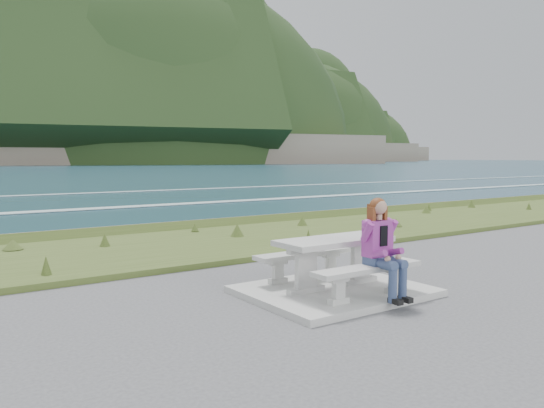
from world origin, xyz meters
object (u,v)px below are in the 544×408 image
object	(u,v)px
picnic_table	(335,249)
seated_woman	(385,262)
bench_seaward	(305,257)
bench_landward	(368,273)

from	to	relation	value
picnic_table	seated_woman	distance (m)	0.86
picnic_table	bench_seaward	world-z (taller)	picnic_table
picnic_table	bench_landward	world-z (taller)	picnic_table
picnic_table	seated_woman	world-z (taller)	seated_woman
seated_woman	bench_landward	bearing A→B (deg)	146.85
bench_landward	bench_seaward	world-z (taller)	same
bench_seaward	picnic_table	bearing A→B (deg)	-90.00
bench_landward	bench_seaward	distance (m)	1.40
picnic_table	bench_seaward	size ratio (longest dim) A/B	1.00
picnic_table	bench_landward	distance (m)	0.74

